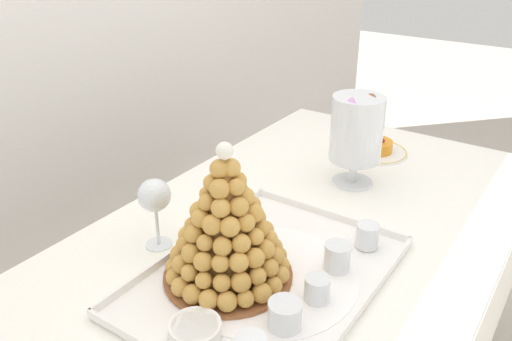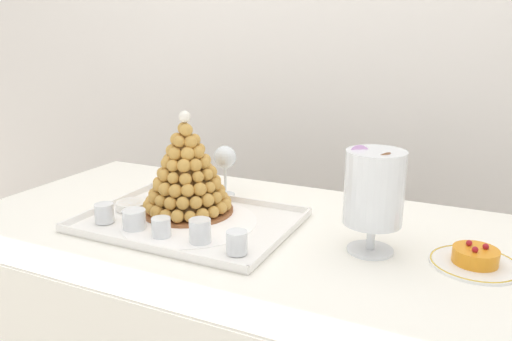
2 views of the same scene
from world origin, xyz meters
name	(u,v)px [view 2 (image 2 of 2)]	position (x,y,z in m)	size (l,w,h in m)	color
backdrop_wall	(345,38)	(0.00, 0.94, 1.25)	(4.80, 0.10, 2.50)	silver
buffet_table	(243,263)	(0.00, 0.00, 0.65)	(1.63, 0.87, 0.75)	brown
serving_tray	(190,222)	(-0.15, -0.04, 0.76)	(0.57, 0.42, 0.02)	white
croquembouche	(187,173)	(-0.19, 0.03, 0.88)	(0.26, 0.26, 0.30)	brown
dessert_cup_left	(104,214)	(-0.36, -0.14, 0.79)	(0.05, 0.05, 0.05)	silver
dessert_cup_mid_left	(134,220)	(-0.25, -0.14, 0.79)	(0.06, 0.06, 0.05)	silver
dessert_cup_centre	(161,228)	(-0.16, -0.16, 0.78)	(0.05, 0.05, 0.05)	silver
dessert_cup_mid_right	(200,232)	(-0.05, -0.14, 0.79)	(0.05, 0.05, 0.06)	silver
dessert_cup_right	(237,243)	(0.07, -0.16, 0.79)	(0.05, 0.05, 0.05)	silver
creme_brulee_ramekin	(132,205)	(-0.36, -0.02, 0.77)	(0.09, 0.09, 0.02)	white
macaron_goblet	(374,189)	(0.35, 0.00, 0.91)	(0.14, 0.14, 0.27)	white
fruit_tart_plate	(475,260)	(0.58, 0.03, 0.77)	(0.20, 0.20, 0.05)	white
wine_glass	(225,159)	(-0.18, 0.23, 0.88)	(0.07, 0.07, 0.16)	silver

